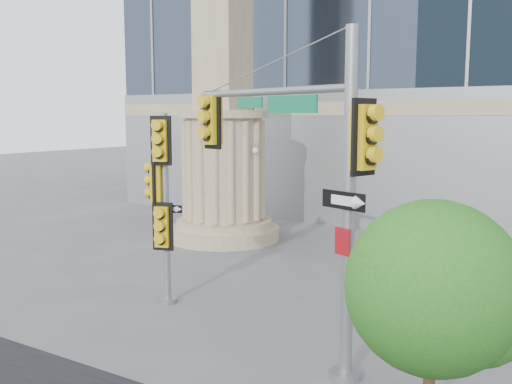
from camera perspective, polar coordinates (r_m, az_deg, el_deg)
The scene contains 5 objects.
ground at distance 12.55m, azimuth -4.21°, elevation -15.29°, with size 120.00×120.00×0.00m, color #545456.
monument at distance 22.38m, azimuth -3.30°, elevation 9.23°, with size 4.40×4.40×16.60m.
main_signal_pole at distance 11.11m, azimuth 4.79°, elevation 3.02°, with size 4.83×1.99×6.45m.
secondary_signal_pole at distance 14.73m, azimuth -9.39°, elevation -0.15°, with size 0.93×0.66×4.96m.
street_tree at distance 8.14m, azimuth 17.61°, elevation -9.80°, with size 2.43×2.37×3.79m.
Camera 1 is at (6.81, -9.35, 4.88)m, focal length 40.00 mm.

